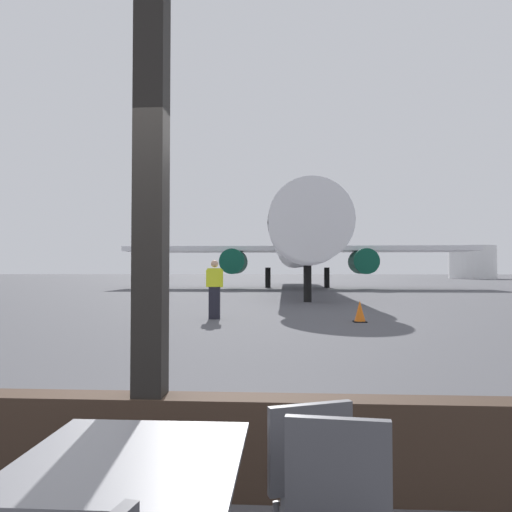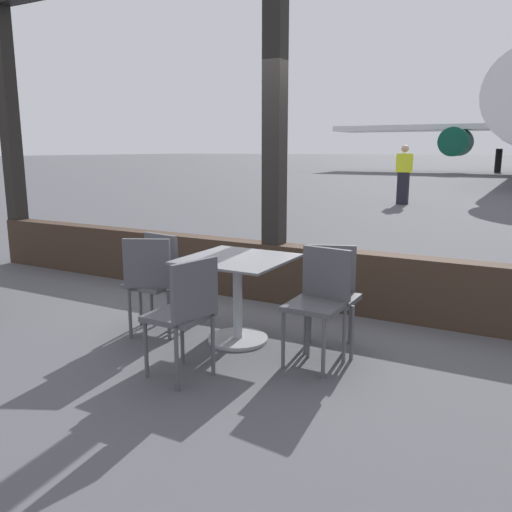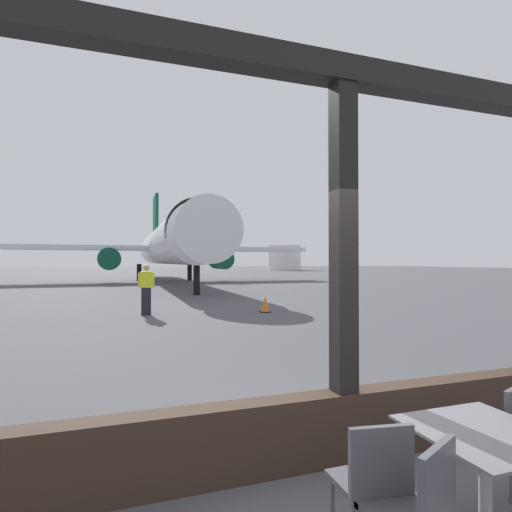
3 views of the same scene
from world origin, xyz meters
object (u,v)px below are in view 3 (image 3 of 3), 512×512
at_px(airplane, 169,245).
at_px(ground_crew_worker, 146,289).
at_px(cafe_chair_aisle_right, 419,508).
at_px(traffic_cone, 265,304).
at_px(dining_table, 485,475).
at_px(cafe_chair_window_left, 374,478).
at_px(fuel_storage_tank, 284,258).

distance_m(airplane, ground_crew_worker, 21.88).
xyz_separation_m(cafe_chair_aisle_right, traffic_cone, (3.42, 11.79, -0.24)).
height_order(cafe_chair_aisle_right, traffic_cone, cafe_chair_aisle_right).
relative_size(dining_table, cafe_chair_window_left, 0.97).
bearing_deg(cafe_chair_window_left, fuel_storage_tank, 67.63).
bearing_deg(traffic_cone, airplane, 92.72).
height_order(cafe_chair_window_left, traffic_cone, cafe_chair_window_left).
xyz_separation_m(airplane, ground_crew_worker, (-3.11, -21.52, -2.47)).
bearing_deg(airplane, traffic_cone, -87.28).
bearing_deg(dining_table, cafe_chair_window_left, 173.49).
relative_size(dining_table, cafe_chair_aisle_right, 0.96).
relative_size(cafe_chair_aisle_right, traffic_cone, 1.47).
bearing_deg(dining_table, airplane, 87.23).
bearing_deg(dining_table, fuel_storage_tank, 68.15).
bearing_deg(cafe_chair_window_left, traffic_cone, 73.16).
bearing_deg(ground_crew_worker, dining_table, -83.06).
bearing_deg(ground_crew_worker, traffic_cone, -8.16).
bearing_deg(traffic_cone, cafe_chair_aisle_right, -106.17).
distance_m(ground_crew_worker, fuel_storage_tank, 74.48).
height_order(dining_table, ground_crew_worker, ground_crew_worker).
bearing_deg(dining_table, cafe_chair_aisle_right, -161.71).
height_order(cafe_chair_aisle_right, fuel_storage_tank, fuel_storage_tank).
xyz_separation_m(cafe_chair_window_left, airplane, (2.42, 33.57, 2.85)).
bearing_deg(airplane, fuel_storage_tank, 56.42).
xyz_separation_m(dining_table, cafe_chair_window_left, (-0.79, 0.09, 0.07)).
bearing_deg(cafe_chair_aisle_right, traffic_cone, 73.83).
height_order(dining_table, traffic_cone, dining_table).
xyz_separation_m(dining_table, cafe_chair_aisle_right, (-0.74, -0.24, 0.08)).
bearing_deg(ground_crew_worker, cafe_chair_aisle_right, -86.59).
height_order(cafe_chair_window_left, cafe_chair_aisle_right, cafe_chair_aisle_right).
relative_size(airplane, ground_crew_worker, 20.04).
distance_m(dining_table, fuel_storage_tank, 84.97).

